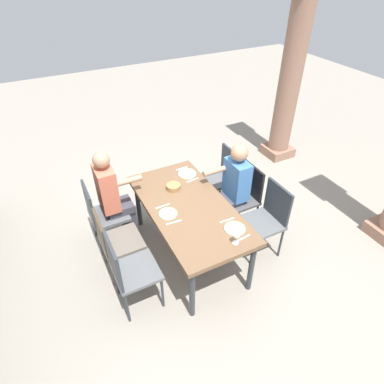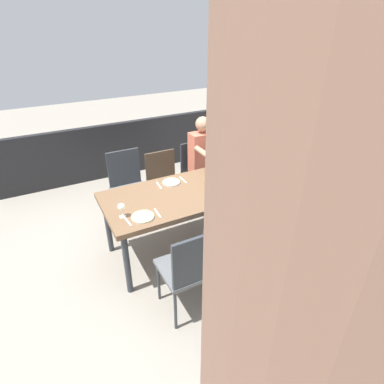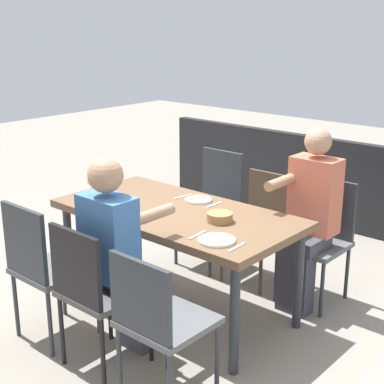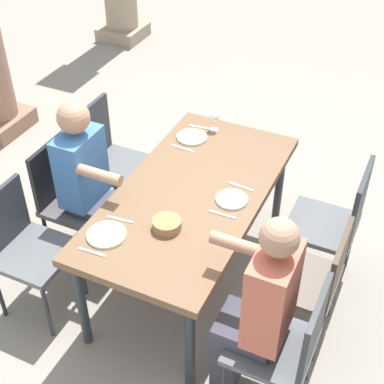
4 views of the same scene
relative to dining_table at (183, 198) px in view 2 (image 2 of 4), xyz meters
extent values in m
plane|color=gray|center=(0.00, 0.00, -0.69)|extent=(16.00, 16.00, 0.00)
cube|color=brown|center=(0.00, 0.00, 0.04)|extent=(1.73, 0.87, 0.05)
cylinder|color=#2D3338|center=(-0.78, 0.36, -0.34)|extent=(0.06, 0.06, 0.71)
cylinder|color=#2D3338|center=(0.78, 0.36, -0.34)|extent=(0.06, 0.06, 0.71)
cylinder|color=#2D3338|center=(-0.78, -0.36, -0.34)|extent=(0.06, 0.06, 0.71)
cylinder|color=#2D3338|center=(0.78, -0.36, -0.34)|extent=(0.06, 0.06, 0.71)
cube|color=#5B5E61|center=(-0.65, 0.78, -0.22)|extent=(0.44, 0.44, 0.04)
cube|color=#2D3338|center=(-0.65, 0.98, -0.01)|extent=(0.42, 0.03, 0.42)
cylinder|color=#2D3338|center=(-0.84, 0.59, -0.47)|extent=(0.03, 0.03, 0.46)
cylinder|color=#2D3338|center=(-0.46, 0.59, -0.47)|extent=(0.03, 0.03, 0.46)
cylinder|color=#2D3338|center=(-0.84, 0.97, -0.47)|extent=(0.03, 0.03, 0.46)
cylinder|color=#2D3338|center=(-0.46, 0.97, -0.47)|extent=(0.03, 0.03, 0.46)
cube|color=#5B5E61|center=(-0.65, -0.78, -0.25)|extent=(0.44, 0.44, 0.04)
cube|color=#2D3338|center=(-0.65, -0.98, -0.02)|extent=(0.42, 0.03, 0.46)
cylinder|color=#2D3338|center=(-0.46, -0.59, -0.48)|extent=(0.03, 0.03, 0.42)
cylinder|color=#2D3338|center=(-0.84, -0.59, -0.48)|extent=(0.03, 0.03, 0.42)
cylinder|color=#2D3338|center=(-0.46, -0.97, -0.48)|extent=(0.03, 0.03, 0.42)
cylinder|color=#2D3338|center=(-0.84, -0.97, -0.48)|extent=(0.03, 0.03, 0.42)
cube|color=#4F4F50|center=(-0.13, 0.78, -0.21)|extent=(0.44, 0.44, 0.04)
cube|color=black|center=(-0.13, 0.98, 0.01)|extent=(0.42, 0.03, 0.44)
cylinder|color=black|center=(-0.32, 0.59, -0.46)|extent=(0.03, 0.03, 0.46)
cylinder|color=black|center=(0.06, 0.59, -0.46)|extent=(0.03, 0.03, 0.46)
cylinder|color=black|center=(-0.32, 0.97, -0.46)|extent=(0.03, 0.03, 0.46)
cylinder|color=black|center=(0.06, 0.97, -0.46)|extent=(0.03, 0.03, 0.46)
cube|color=#6A6158|center=(-0.13, -0.78, -0.25)|extent=(0.44, 0.44, 0.04)
cube|color=#473828|center=(-0.13, -0.98, -0.04)|extent=(0.42, 0.03, 0.41)
cylinder|color=#473828|center=(0.06, -0.59, -0.48)|extent=(0.03, 0.03, 0.43)
cylinder|color=#473828|center=(-0.32, -0.59, -0.48)|extent=(0.03, 0.03, 0.43)
cylinder|color=#473828|center=(0.06, -0.97, -0.48)|extent=(0.03, 0.03, 0.43)
cylinder|color=#473828|center=(-0.32, -0.97, -0.48)|extent=(0.03, 0.03, 0.43)
cube|color=#5B5E61|center=(0.37, 0.78, -0.22)|extent=(0.44, 0.44, 0.04)
cube|color=#2D3338|center=(0.37, 0.98, 0.02)|extent=(0.42, 0.03, 0.47)
cylinder|color=#2D3338|center=(0.18, 0.59, -0.47)|extent=(0.03, 0.03, 0.46)
cylinder|color=#2D3338|center=(0.56, 0.59, -0.47)|extent=(0.03, 0.03, 0.46)
cylinder|color=#2D3338|center=(0.18, 0.97, -0.47)|extent=(0.03, 0.03, 0.46)
cylinder|color=#2D3338|center=(0.56, 0.97, -0.47)|extent=(0.03, 0.03, 0.46)
cube|color=#5B5E61|center=(0.37, -0.78, -0.22)|extent=(0.44, 0.44, 0.04)
cube|color=#2D3338|center=(0.37, -0.98, 0.03)|extent=(0.42, 0.03, 0.49)
cylinder|color=#2D3338|center=(0.56, -0.59, -0.47)|extent=(0.03, 0.03, 0.46)
cylinder|color=#2D3338|center=(0.18, -0.59, -0.47)|extent=(0.03, 0.03, 0.46)
cylinder|color=#2D3338|center=(0.56, -0.97, -0.47)|extent=(0.03, 0.03, 0.46)
cylinder|color=#2D3338|center=(0.18, -0.97, -0.47)|extent=(0.03, 0.03, 0.46)
cube|color=#3F3F4C|center=(-0.13, 0.53, -0.46)|extent=(0.24, 0.14, 0.46)
cube|color=#3F3F4C|center=(-0.13, 0.62, -0.18)|extent=(0.28, 0.32, 0.10)
cube|color=#3F72B2|center=(-0.13, 0.73, 0.12)|extent=(0.34, 0.20, 0.51)
sphere|color=tan|center=(-0.13, 0.73, 0.49)|extent=(0.21, 0.21, 0.21)
cylinder|color=tan|center=(-0.27, 0.49, 0.23)|extent=(0.07, 0.30, 0.07)
cube|color=#3F3F4C|center=(-0.65, -0.54, -0.46)|extent=(0.24, 0.14, 0.46)
cube|color=#3F3F4C|center=(-0.65, -0.63, -0.18)|extent=(0.28, 0.32, 0.10)
cube|color=#CC664C|center=(-0.65, -0.74, 0.14)|extent=(0.34, 0.20, 0.55)
sphere|color=tan|center=(-0.65, -0.74, 0.53)|extent=(0.19, 0.19, 0.19)
cylinder|color=tan|center=(-0.51, -0.50, 0.26)|extent=(0.07, 0.30, 0.07)
cube|color=black|center=(0.00, -2.33, -0.24)|extent=(4.13, 0.10, 0.90)
cylinder|color=white|center=(-0.57, 0.27, 0.08)|extent=(0.23, 0.23, 0.01)
torus|color=#A4C786|center=(-0.57, 0.27, 0.08)|extent=(0.23, 0.23, 0.01)
cube|color=silver|center=(-0.72, 0.27, 0.07)|extent=(0.02, 0.17, 0.01)
cube|color=silver|center=(-0.42, 0.27, 0.07)|extent=(0.03, 0.17, 0.01)
cylinder|color=white|center=(0.02, -0.26, 0.08)|extent=(0.20, 0.20, 0.01)
torus|color=#A9CD91|center=(0.02, -0.26, 0.08)|extent=(0.20, 0.20, 0.01)
cube|color=silver|center=(-0.13, -0.26, 0.07)|extent=(0.02, 0.17, 0.01)
cube|color=silver|center=(0.17, -0.26, 0.07)|extent=(0.03, 0.17, 0.01)
cylinder|color=silver|center=(0.55, 0.26, 0.08)|extent=(0.22, 0.22, 0.01)
torus|color=#A0BE77|center=(0.55, 0.26, 0.08)|extent=(0.22, 0.22, 0.01)
cylinder|color=white|center=(0.72, 0.16, 0.07)|extent=(0.06, 0.06, 0.00)
cylinder|color=white|center=(0.72, 0.16, 0.11)|extent=(0.01, 0.01, 0.07)
sphere|color=#F2EFCC|center=(0.72, 0.16, 0.18)|extent=(0.07, 0.07, 0.07)
cube|color=silver|center=(0.40, 0.26, 0.07)|extent=(0.02, 0.17, 0.01)
cube|color=silver|center=(0.70, 0.26, 0.07)|extent=(0.03, 0.17, 0.01)
cylinder|color=#9E7547|center=(-0.37, -0.02, 0.10)|extent=(0.17, 0.17, 0.06)
camera|label=1|loc=(2.52, -1.25, 2.42)|focal=30.50mm
camera|label=2|loc=(1.29, 2.68, 1.75)|focal=29.51mm
camera|label=3|loc=(-2.54, 2.74, 1.33)|focal=53.22mm
camera|label=4|loc=(-2.49, -1.17, 2.27)|focal=52.55mm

